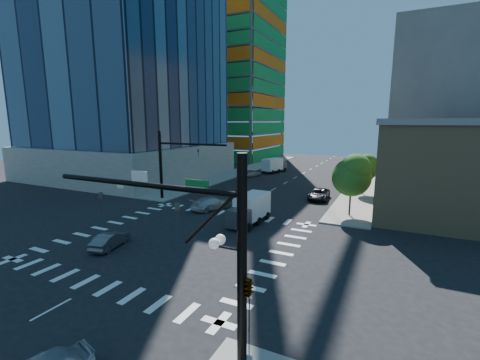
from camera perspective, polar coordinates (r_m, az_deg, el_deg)
The scene contains 18 objects.
ground at distance 29.41m, azimuth -10.47°, elevation -10.35°, with size 160.00×160.00×0.00m, color black.
road_markings at distance 29.41m, azimuth -10.47°, elevation -10.34°, with size 20.00×20.00×0.01m, color silver.
sidewalk_ne at distance 63.02m, azimuth 21.82°, elevation 0.19°, with size 5.00×60.00×0.15m, color gray.
sidewalk_nw at distance 69.27m, azimuth 0.76°, elevation 1.77°, with size 5.00×60.00×0.15m, color gray.
construction_building at distance 95.88m, azimuth -1.86°, elevation 18.83°, with size 25.16×34.50×70.60m.
commercial_building at distance 45.14m, azimuth 36.49°, elevation 1.94°, with size 20.50×22.50×10.60m.
bg_building_ne at distance 77.86m, azimuth 34.28°, elevation 11.25°, with size 24.00×30.00×28.00m, color #66605C.
signal_mast_se at distance 13.20m, azimuth -3.26°, elevation -13.19°, with size 10.51×2.48×9.00m.
signal_mast_nw at distance 43.05m, azimuth -12.43°, elevation 3.64°, with size 10.20×0.40×9.00m.
tree_south at distance 36.60m, azimuth 19.42°, elevation 0.90°, with size 4.16×4.16×6.82m.
tree_north at distance 48.51m, azimuth 21.37°, elevation 2.10°, with size 3.54×3.52×5.78m.
no_parking_sign at distance 16.83m, azimuth 1.64°, elevation -21.58°, with size 0.30×0.06×2.20m.
car_nb_far at distance 44.44m, azimuth 13.87°, elevation -2.45°, with size 2.44×5.29×1.47m, color black.
car_sb_near at distance 38.42m, azimuth -5.09°, elevation -4.13°, with size 2.11×5.19×1.51m, color silver.
car_sb_mid at distance 61.46m, azimuth 2.07°, elevation 1.24°, with size 1.57×3.91×1.33m, color #919498.
car_sb_cross at distance 29.05m, azimuth -22.09°, elevation -9.87°, with size 1.36×3.91×1.29m, color #505156.
box_truck_near at distance 32.72m, azimuth 1.51°, elevation -5.67°, with size 2.61×5.67×2.92m.
box_truck_far at distance 66.85m, azimuth 6.25°, elevation 2.47°, with size 3.77×6.03×2.94m.
Camera 1 is at (16.53, -22.07, 10.25)m, focal length 24.00 mm.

